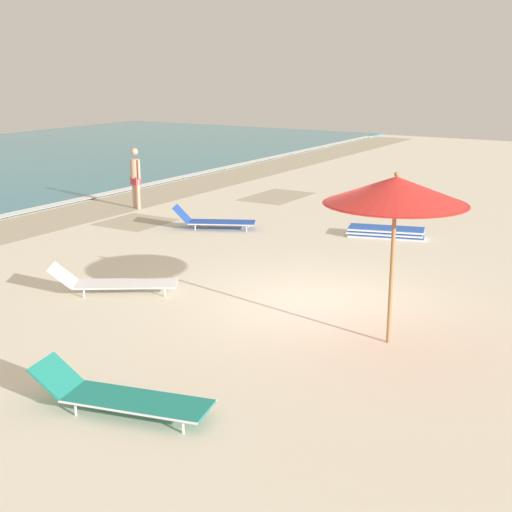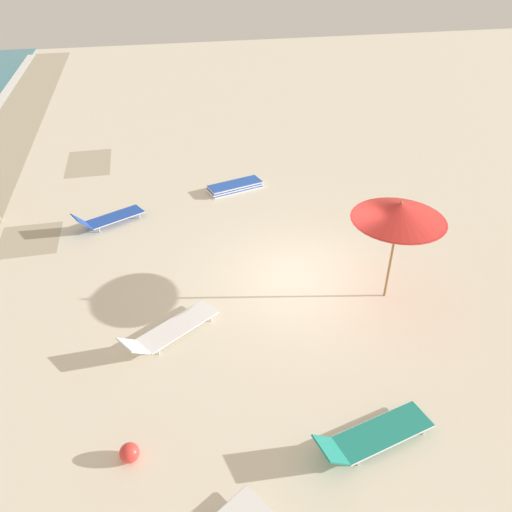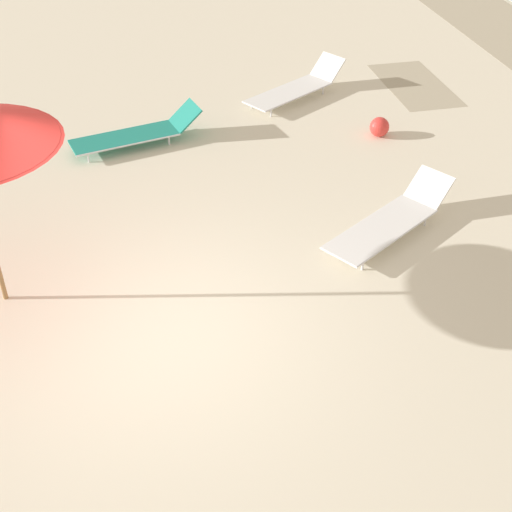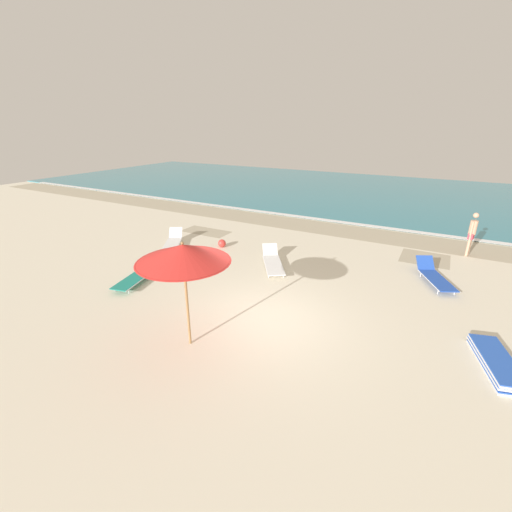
{
  "view_description": "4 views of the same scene",
  "coord_description": "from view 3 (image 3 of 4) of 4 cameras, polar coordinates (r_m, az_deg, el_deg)",
  "views": [
    {
      "loc": [
        -10.71,
        -5.23,
        4.1
      ],
      "look_at": [
        -0.17,
        1.18,
        0.76
      ],
      "focal_mm": 50.0,
      "sensor_mm": 36.0,
      "label": 1
    },
    {
      "loc": [
        -9.69,
        3.42,
        7.65
      ],
      "look_at": [
        -0.0,
        1.3,
        0.93
      ],
      "focal_mm": 35.0,
      "sensor_mm": 36.0,
      "label": 2
    },
    {
      "loc": [
        6.36,
        -0.09,
        5.71
      ],
      "look_at": [
        0.02,
        1.29,
        0.94
      ],
      "focal_mm": 50.0,
      "sensor_mm": 36.0,
      "label": 3
    },
    {
      "loc": [
        3.75,
        -7.03,
        4.99
      ],
      "look_at": [
        -1.02,
        1.61,
        1.15
      ],
      "focal_mm": 24.0,
      "sensor_mm": 36.0,
      "label": 4
    }
  ],
  "objects": [
    {
      "name": "sun_lounger_near_water_right",
      "position": [
        10.15,
        10.75,
        2.83
      ],
      "size": [
        1.77,
        2.26,
        0.54
      ],
      "rotation": [
        0.0,
        0.0,
        0.58
      ],
      "color": "white",
      "rests_on": "ground_plane"
    },
    {
      "name": "sun_lounger_beside_umbrella",
      "position": [
        14.09,
        3.25,
        13.33
      ],
      "size": [
        1.72,
        2.24,
        0.56
      ],
      "rotation": [
        0.0,
        0.0,
        0.56
      ],
      "color": "white",
      "rests_on": "ground_plane"
    },
    {
      "name": "ground_plane",
      "position": [
        8.6,
        -8.44,
        -6.46
      ],
      "size": [
        60.0,
        60.0,
        0.16
      ],
      "color": "beige"
    },
    {
      "name": "beach_ball",
      "position": [
        12.79,
        9.85,
        10.14
      ],
      "size": [
        0.34,
        0.34,
        0.34
      ],
      "color": "red",
      "rests_on": "ground_plane"
    },
    {
      "name": "sun_lounger_under_umbrella",
      "position": [
        12.47,
        -9.48,
        9.68
      ],
      "size": [
        1.11,
        2.32,
        0.53
      ],
      "rotation": [
        0.0,
        0.0,
        0.23
      ],
      "color": "#1E8475",
      "rests_on": "ground_plane"
    }
  ]
}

